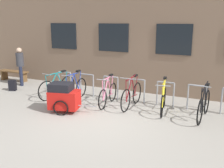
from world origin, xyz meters
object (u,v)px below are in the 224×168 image
(bicycle_maroon, at_px, (132,95))
(backpack, at_px, (12,85))
(bicycle_yellow, at_px, (163,100))
(person_by_bench, at_px, (20,64))
(bike_trailer, at_px, (64,97))
(bicycle_black, at_px, (204,105))
(wooden_bench, at_px, (14,74))
(bicycle_teal, at_px, (57,87))
(bicycle_blue, at_px, (74,89))
(bicycle_pink, at_px, (108,94))

(bicycle_maroon, distance_m, backpack, 5.14)
(bicycle_yellow, xyz_separation_m, person_by_bench, (-6.53, 0.71, 0.57))
(bike_trailer, height_order, person_by_bench, person_by_bench)
(bicycle_yellow, bearing_deg, person_by_bench, 173.77)
(bike_trailer, bearing_deg, bicycle_black, 17.47)
(bicycle_black, relative_size, wooden_bench, 1.16)
(bicycle_black, bearing_deg, bicycle_teal, -179.48)
(bicycle_black, bearing_deg, bicycle_blue, -178.82)
(bicycle_black, relative_size, bicycle_teal, 1.03)
(bicycle_teal, xyz_separation_m, wooden_bench, (-3.50, 1.30, -0.04))
(backpack, bearing_deg, bicycle_teal, -23.50)
(bicycle_yellow, distance_m, bicycle_blue, 3.19)
(bike_trailer, bearing_deg, backpack, 160.67)
(bicycle_teal, bearing_deg, bicycle_pink, -0.04)
(bicycle_maroon, distance_m, bicycle_pink, 0.82)
(bike_trailer, bearing_deg, bicycle_maroon, 37.53)
(bike_trailer, distance_m, backpack, 3.60)
(bicycle_blue, distance_m, bicycle_teal, 0.78)
(bicycle_maroon, height_order, backpack, bicycle_maroon)
(person_by_bench, bearing_deg, wooden_bench, 152.97)
(bike_trailer, relative_size, wooden_bench, 0.96)
(bicycle_yellow, relative_size, bicycle_teal, 0.95)
(bicycle_blue, bearing_deg, bike_trailer, -72.13)
(bicycle_blue, relative_size, bicycle_teal, 0.98)
(person_by_bench, bearing_deg, backpack, -68.74)
(bicycle_yellow, xyz_separation_m, bicycle_black, (1.21, -0.06, 0.02))
(bicycle_pink, bearing_deg, person_by_bench, 169.99)
(bicycle_black, relative_size, bicycle_pink, 1.10)
(bicycle_teal, xyz_separation_m, bicycle_pink, (2.09, -0.00, -0.02))
(bicycle_black, xyz_separation_m, backpack, (-7.40, -0.08, -0.19))
(bike_trailer, distance_m, wooden_bench, 5.30)
(bicycle_yellow, xyz_separation_m, backpack, (-6.19, -0.14, -0.16))
(bicycle_black, distance_m, person_by_bench, 7.79)
(bicycle_black, xyz_separation_m, wooden_bench, (-8.68, 1.25, -0.05))
(bicycle_blue, xyz_separation_m, backpack, (-3.01, 0.01, -0.17))
(backpack, bearing_deg, wooden_bench, 109.45)
(bicycle_yellow, height_order, bike_trailer, bicycle_yellow)
(bicycle_maroon, distance_m, bike_trailer, 2.20)
(wooden_bench, relative_size, person_by_bench, 0.93)
(bicycle_maroon, relative_size, backpack, 3.94)
(bicycle_blue, xyz_separation_m, bicycle_black, (4.40, 0.09, 0.01))
(bicycle_pink, distance_m, bike_trailer, 1.54)
(bicycle_yellow, relative_size, bicycle_pink, 1.01)
(bicycle_teal, relative_size, bike_trailer, 1.17)
(bicycle_maroon, xyz_separation_m, backpack, (-5.13, -0.15, -0.18))
(bicycle_yellow, relative_size, backpack, 3.75)
(bicycle_maroon, bearing_deg, bicycle_teal, -177.57)
(backpack, bearing_deg, bicycle_black, -23.69)
(bicycle_teal, distance_m, bike_trailer, 1.68)
(bicycle_maroon, xyz_separation_m, person_by_bench, (-5.46, 0.70, 0.55))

